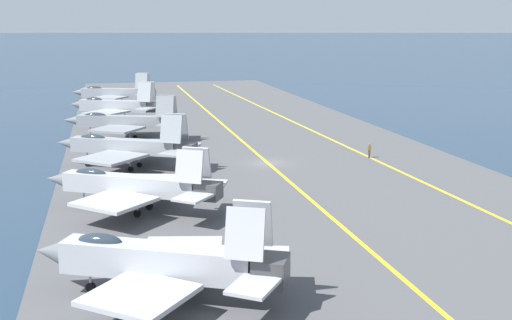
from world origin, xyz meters
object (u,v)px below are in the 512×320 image
Objects in this scene: parked_jet_sixth at (116,106)px; parked_jet_fourth at (128,147)px; parked_jet_second at (161,261)px; parked_jet_third at (134,185)px; parked_jet_seventh at (115,93)px; parked_jet_fifth at (126,122)px; crew_brown_vest at (369,150)px.

parked_jet_fourth is at bearing -179.09° from parked_jet_sixth.
parked_jet_second reaches higher than parked_jet_third.
parked_jet_second is at bearing -179.33° from parked_jet_seventh.
parked_jet_fifth is at bearing -178.66° from parked_jet_seventh.
parked_jet_third is 51.97m from parked_jet_sixth.
parked_jet_fourth is 28.16m from crew_brown_vest.
parked_jet_second is at bearing -179.79° from parked_jet_fifth.
parked_jet_second is 0.91× the size of parked_jet_fifth.
parked_jet_fifth reaches higher than parked_jet_third.
crew_brown_vest is (-35.53, -28.67, -1.65)m from parked_jet_sixth.
parked_jet_third is 8.88× the size of crew_brown_vest.
parked_jet_seventh is 61.94m from crew_brown_vest.
parked_jet_fourth is at bearing 178.63° from parked_jet_fifth.
parked_jet_sixth is at bearing 0.52° from parked_jet_third.
parked_jet_seventh is at bearing 27.46° from crew_brown_vest.
parked_jet_third reaches higher than crew_brown_vest.
parked_jet_seventh is at bearing 0.67° from parked_jet_second.
parked_jet_fourth is (34.85, 0.61, 0.20)m from parked_jet_second.
parked_jet_fourth is at bearing 1.01° from parked_jet_second.
parked_jet_third is 0.97× the size of parked_jet_fourth.
crew_brown_vest is at bearing -59.77° from parked_jet_third.
parked_jet_fifth is (34.64, -0.52, 0.25)m from parked_jet_third.
parked_jet_second is 34.85m from parked_jet_fourth.
crew_brown_vest is at bearing -141.10° from parked_jet_sixth.
parked_jet_second is 52.64m from parked_jet_fifth.
parked_jet_fifth is 9.56× the size of crew_brown_vest.
parked_jet_second is 18.01m from parked_jet_third.
parked_jet_seventh is (19.42, -0.12, 0.08)m from parked_jet_sixth.
parked_jet_fourth is 54.53m from parked_jet_seventh.
parked_jet_fifth is 36.75m from parked_jet_seventh.
parked_jet_third is at bearing 179.15° from parked_jet_fifth.
parked_jet_seventh is (36.74, 0.86, 0.08)m from parked_jet_fifth.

